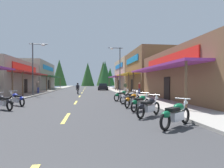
% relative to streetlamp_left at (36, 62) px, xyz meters
% --- Properties ---
extents(ground, '(10.37, 90.64, 0.10)m').
position_rel_streetlamp_left_xyz_m(ground, '(5.26, 8.81, -4.16)').
color(ground, '#38383A').
extents(sidewalk_left, '(2.75, 90.64, 0.12)m').
position_rel_streetlamp_left_xyz_m(sidewalk_left, '(-1.30, 8.81, -4.05)').
color(sidewalk_left, gray).
rests_on(sidewalk_left, ground).
extents(sidewalk_right, '(2.75, 90.64, 0.12)m').
position_rel_streetlamp_left_xyz_m(sidewalk_right, '(11.82, 8.81, -4.05)').
color(sidewalk_right, '#9E9991').
rests_on(sidewalk_right, ground).
extents(centerline_dashes, '(0.16, 63.26, 0.01)m').
position_rel_streetlamp_left_xyz_m(centerline_dashes, '(5.26, 11.12, -4.10)').
color(centerline_dashes, '#E0C64C').
rests_on(centerline_dashes, ground).
extents(storefront_left_middle, '(8.75, 12.95, 4.70)m').
position_rel_streetlamp_left_xyz_m(storefront_left_middle, '(-6.11, 4.55, -1.75)').
color(storefront_left_middle, gray).
rests_on(storefront_left_middle, ground).
extents(storefront_left_far, '(8.61, 13.79, 6.08)m').
position_rel_streetlamp_left_xyz_m(storefront_left_far, '(-6.05, 19.01, -1.07)').
color(storefront_left_far, gray).
rests_on(storefront_left_far, ground).
extents(storefront_right_nearest, '(10.32, 13.16, 4.56)m').
position_rel_streetlamp_left_xyz_m(storefront_right_nearest, '(17.41, -7.26, -1.82)').
color(storefront_right_nearest, brown).
rests_on(storefront_right_nearest, ground).
extents(storefront_right_middle, '(10.13, 10.43, 6.66)m').
position_rel_streetlamp_left_xyz_m(storefront_right_middle, '(17.33, 5.46, -0.78)').
color(storefront_right_middle, brown).
rests_on(storefront_right_middle, ground).
extents(storefront_right_far, '(10.19, 13.29, 6.80)m').
position_rel_streetlamp_left_xyz_m(storefront_right_far, '(17.36, 17.90, -0.71)').
color(storefront_right_far, tan).
rests_on(storefront_right_far, ground).
extents(streetlamp_left, '(2.14, 0.30, 6.32)m').
position_rel_streetlamp_left_xyz_m(streetlamp_left, '(0.00, 0.00, 0.00)').
color(streetlamp_left, '#474C51').
rests_on(streetlamp_left, ground).
extents(streetlamp_right, '(2.14, 0.30, 6.73)m').
position_rel_streetlamp_left_xyz_m(streetlamp_right, '(10.53, 3.30, 0.23)').
color(streetlamp_right, '#474C51').
rests_on(streetlamp_right, ground).
extents(motorcycle_parked_right_0, '(1.82, 1.30, 1.04)m').
position_rel_streetlamp_left_xyz_m(motorcycle_parked_right_0, '(9.48, -15.89, -3.62)').
color(motorcycle_parked_right_0, black).
rests_on(motorcycle_parked_right_0, ground).
extents(motorcycle_parked_right_1, '(1.68, 1.48, 1.04)m').
position_rel_streetlamp_left_xyz_m(motorcycle_parked_right_1, '(9.17, -13.85, -3.62)').
color(motorcycle_parked_right_1, black).
rests_on(motorcycle_parked_right_1, ground).
extents(motorcycle_parked_right_2, '(1.59, 1.57, 1.04)m').
position_rel_streetlamp_left_xyz_m(motorcycle_parked_right_2, '(9.27, -12.16, -3.62)').
color(motorcycle_parked_right_2, black).
rests_on(motorcycle_parked_right_2, ground).
extents(motorcycle_parked_right_3, '(1.47, 1.69, 1.04)m').
position_rel_streetlamp_left_xyz_m(motorcycle_parked_right_3, '(9.19, -10.54, -3.62)').
color(motorcycle_parked_right_3, black).
rests_on(motorcycle_parked_right_3, ground).
extents(motorcycle_parked_right_4, '(1.89, 1.17, 1.04)m').
position_rel_streetlamp_left_xyz_m(motorcycle_parked_right_4, '(9.47, -8.71, -3.62)').
color(motorcycle_parked_right_4, black).
rests_on(motorcycle_parked_right_4, ground).
extents(motorcycle_parked_right_5, '(1.76, 1.38, 1.04)m').
position_rel_streetlamp_left_xyz_m(motorcycle_parked_right_5, '(9.24, -6.67, -3.62)').
color(motorcycle_parked_right_5, black).
rests_on(motorcycle_parked_right_5, ground).
extents(motorcycle_parked_left_2, '(1.72, 1.44, 1.04)m').
position_rel_streetlamp_left_xyz_m(motorcycle_parked_left_2, '(1.22, -10.75, -3.62)').
color(motorcycle_parked_left_2, black).
rests_on(motorcycle_parked_left_2, ground).
extents(motorcycle_parked_left_3, '(1.62, 1.54, 1.04)m').
position_rel_streetlamp_left_xyz_m(motorcycle_parked_left_3, '(1.29, -8.92, -3.62)').
color(motorcycle_parked_left_3, black).
rests_on(motorcycle_parked_left_3, ground).
extents(rider_cruising_lead, '(0.61, 2.14, 1.57)m').
position_rel_streetlamp_left_xyz_m(rider_cruising_lead, '(4.78, 2.86, -3.45)').
color(rider_cruising_lead, black).
rests_on(rider_cruising_lead, ground).
extents(pedestrian_by_shop, '(0.46, 0.43, 1.66)m').
position_rel_streetlamp_left_xyz_m(pedestrian_by_shop, '(12.09, 5.46, -3.15)').
color(pedestrian_by_shop, '#B2A599').
rests_on(pedestrian_by_shop, ground).
extents(pedestrian_browsing, '(0.41, 0.50, 1.81)m').
position_rel_streetlamp_left_xyz_m(pedestrian_browsing, '(-0.81, 3.99, -3.05)').
color(pedestrian_browsing, '#333F8C').
rests_on(pedestrian_browsing, ground).
extents(pedestrian_strolling, '(0.30, 0.57, 1.61)m').
position_rel_streetlamp_left_xyz_m(pedestrian_strolling, '(12.85, 0.19, -3.18)').
color(pedestrian_strolling, '#333F8C').
rests_on(pedestrian_strolling, ground).
extents(parked_car_curbside, '(2.23, 4.38, 1.40)m').
position_rel_streetlamp_left_xyz_m(parked_car_curbside, '(9.24, 14.70, -3.42)').
color(parked_car_curbside, black).
rests_on(parked_car_curbside, ground).
extents(treeline_backdrop, '(28.14, 13.17, 11.52)m').
position_rel_streetlamp_left_xyz_m(treeline_backdrop, '(6.91, 55.92, 1.23)').
color(treeline_backdrop, '#215123').
rests_on(treeline_backdrop, ground).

